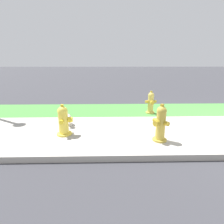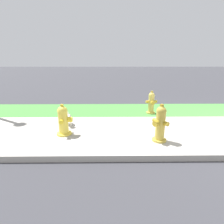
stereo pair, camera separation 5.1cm
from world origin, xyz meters
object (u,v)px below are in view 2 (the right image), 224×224
fire_hydrant_far_end (151,103)px  small_white_dog (68,118)px  fire_hydrant_at_driveway (63,120)px  fire_hydrant_near_corner (160,124)px

fire_hydrant_far_end → small_white_dog: fire_hydrant_far_end is taller
fire_hydrant_at_driveway → fire_hydrant_far_end: bearing=124.7°
fire_hydrant_near_corner → fire_hydrant_far_end: bearing=-45.4°
fire_hydrant_far_end → small_white_dog: size_ratio=1.69×
small_white_dog → fire_hydrant_far_end: bearing=97.2°
fire_hydrant_at_driveway → fire_hydrant_near_corner: fire_hydrant_near_corner is taller
fire_hydrant_near_corner → small_white_dog: size_ratio=1.84×
fire_hydrant_far_end → fire_hydrant_near_corner: fire_hydrant_near_corner is taller
fire_hydrant_at_driveway → fire_hydrant_near_corner: (2.11, -0.37, 0.05)m
small_white_dog → fire_hydrant_at_driveway: bearing=-13.2°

